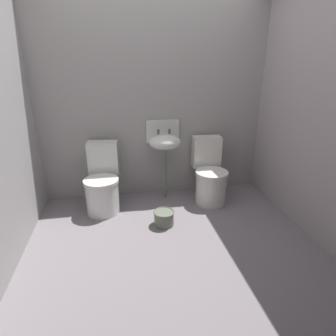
{
  "coord_description": "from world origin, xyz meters",
  "views": [
    {
      "loc": [
        -0.47,
        -2.18,
        1.68
      ],
      "look_at": [
        0.0,
        0.31,
        0.7
      ],
      "focal_mm": 29.66,
      "sensor_mm": 36.0,
      "label": 1
    }
  ],
  "objects_px": {
    "toilet_right": "(210,176)",
    "toilet_left": "(103,184)",
    "sink": "(164,141)",
    "bucket": "(164,218)"
  },
  "relations": [
    {
      "from": "toilet_left",
      "to": "toilet_right",
      "type": "bearing_deg",
      "value": -173.72
    },
    {
      "from": "toilet_left",
      "to": "sink",
      "type": "relative_size",
      "value": 0.79
    },
    {
      "from": "toilet_right",
      "to": "bucket",
      "type": "relative_size",
      "value": 3.42
    },
    {
      "from": "toilet_right",
      "to": "toilet_left",
      "type": "bearing_deg",
      "value": 3.61
    },
    {
      "from": "toilet_right",
      "to": "sink",
      "type": "height_order",
      "value": "sink"
    },
    {
      "from": "toilet_right",
      "to": "bucket",
      "type": "bearing_deg",
      "value": 40.14
    },
    {
      "from": "bucket",
      "to": "sink",
      "type": "bearing_deg",
      "value": 79.49
    },
    {
      "from": "sink",
      "to": "bucket",
      "type": "relative_size",
      "value": 4.34
    },
    {
      "from": "toilet_right",
      "to": "sink",
      "type": "xyz_separation_m",
      "value": [
        -0.55,
        0.19,
        0.43
      ]
    },
    {
      "from": "bucket",
      "to": "toilet_left",
      "type": "bearing_deg",
      "value": 142.41
    }
  ]
}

